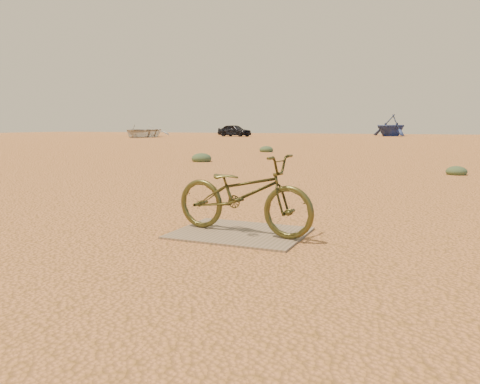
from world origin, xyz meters
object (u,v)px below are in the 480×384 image
at_px(bicycle, 243,194).
at_px(car, 234,130).
at_px(plywood_board, 240,233).
at_px(boat_near_left, 142,131).
at_px(boat_far_left, 391,125).

relative_size(bicycle, car, 0.45).
bearing_deg(plywood_board, car, 113.81).
bearing_deg(boat_near_left, plywood_board, -65.62).
xyz_separation_m(car, boat_far_left, (14.71, 7.54, 0.54)).
bearing_deg(bicycle, car, 30.50).
bearing_deg(plywood_board, bicycle, -27.09).
bearing_deg(car, boat_near_left, 145.16).
xyz_separation_m(car, boat_near_left, (-6.95, -6.36, -0.01)).
bearing_deg(car, boat_far_left, -50.18).
distance_m(plywood_board, boat_far_left, 47.50).
xyz_separation_m(bicycle, boat_near_left, (-24.57, 33.52, 0.16)).
distance_m(plywood_board, car, 43.57).
distance_m(bicycle, boat_far_left, 47.52).
bearing_deg(plywood_board, boat_near_left, 126.21).
relative_size(plywood_board, boat_far_left, 0.32).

